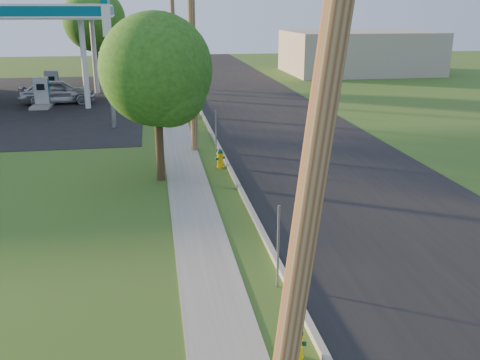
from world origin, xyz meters
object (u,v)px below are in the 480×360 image
object	(u,v)px
tree_verge	(159,74)
hydrant_near	(297,343)
utility_pole_far	(173,27)
tree_lot	(95,22)
hydrant_far	(194,110)
fuel_pump_ne	(42,95)
hydrant_mid	(220,158)
price_pylon	(107,23)
utility_pole_mid	(192,37)
car_silver	(57,91)
utility_pole_near	(318,135)
fuel_pump_se	(53,87)

from	to	relation	value
tree_verge	hydrant_near	world-z (taller)	tree_verge
utility_pole_far	tree_lot	world-z (taller)	utility_pole_far
tree_verge	hydrant_far	size ratio (longest dim) A/B	7.75
utility_pole_far	tree_lot	size ratio (longest dim) A/B	1.22
fuel_pump_ne	hydrant_mid	bearing A→B (deg)	-58.75
price_pylon	utility_pole_mid	bearing A→B (deg)	-54.66
utility_pole_mid	car_silver	xyz separation A→B (m)	(-8.08, 13.90, -4.12)
fuel_pump_ne	hydrant_near	distance (m)	30.01
utility_pole_mid	hydrant_near	bearing A→B (deg)	-87.80
tree_lot	hydrant_near	xyz separation A→B (m)	(6.76, -39.42, -4.70)
price_pylon	tree_lot	xyz separation A→B (m)	(-2.26, 18.45, -0.40)
hydrant_far	tree_lot	bearing A→B (deg)	112.69
tree_lot	hydrant_far	world-z (taller)	tree_lot
utility_pole_mid	hydrant_near	size ratio (longest dim) A/B	14.39
hydrant_far	utility_pole_mid	bearing A→B (deg)	-94.19
tree_verge	utility_pole_far	bearing A→B (deg)	86.10
price_pylon	hydrant_mid	world-z (taller)	price_pylon
hydrant_mid	utility_pole_mid	bearing A→B (deg)	104.78
utility_pole_near	fuel_pump_ne	world-z (taller)	utility_pole_near
utility_pole_near	hydrant_far	xyz separation A→B (m)	(0.57, 25.84, -4.42)
utility_pole_near	tree_verge	world-z (taller)	utility_pole_near
fuel_pump_se	hydrant_far	xyz separation A→B (m)	(9.47, -9.16, -0.34)
utility_pole_mid	price_pylon	bearing A→B (deg)	125.34
price_pylon	hydrant_mid	xyz separation A→B (m)	(4.68, -8.45, -5.05)
fuel_pump_ne	fuel_pump_se	distance (m)	4.00
tree_lot	car_silver	xyz separation A→B (m)	(-1.92, -10.05, -4.20)
utility_pole_far	car_silver	xyz separation A→B (m)	(-8.08, -4.10, -3.97)
utility_pole_near	hydrant_mid	size ratio (longest dim) A/B	12.08
utility_pole_mid	hydrant_mid	size ratio (longest dim) A/B	12.48
hydrant_near	car_silver	distance (m)	30.63
utility_pole_mid	price_pylon	size ratio (longest dim) A/B	1.43
utility_pole_near	hydrant_mid	world-z (taller)	utility_pole_near
tree_verge	utility_pole_mid	bearing A→B (deg)	70.36
tree_lot	car_silver	distance (m)	11.06
fuel_pump_se	fuel_pump_ne	bearing A→B (deg)	-90.00
price_pylon	car_silver	world-z (taller)	price_pylon
price_pylon	hydrant_far	size ratio (longest dim) A/B	8.72
utility_pole_mid	price_pylon	distance (m)	6.76
utility_pole_near	price_pylon	size ratio (longest dim) A/B	1.38
tree_lot	hydrant_mid	distance (m)	28.17
tree_lot	car_silver	size ratio (longest dim) A/B	1.60
utility_pole_near	utility_pole_mid	xyz separation A→B (m)	(-0.00, 18.00, 0.15)
utility_pole_mid	utility_pole_near	bearing A→B (deg)	-90.00
hydrant_far	utility_pole_far	bearing A→B (deg)	93.23
fuel_pump_se	price_pylon	xyz separation A→B (m)	(5.00, -11.50, 4.71)
utility_pole_near	hydrant_near	distance (m)	5.17
utility_pole_mid	fuel_pump_se	xyz separation A→B (m)	(-8.90, 17.00, -4.23)
utility_pole_near	car_silver	bearing A→B (deg)	104.21
price_pylon	car_silver	size ratio (longest dim) A/B	1.41
fuel_pump_se	hydrant_mid	xyz separation A→B (m)	(9.68, -19.95, -0.34)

